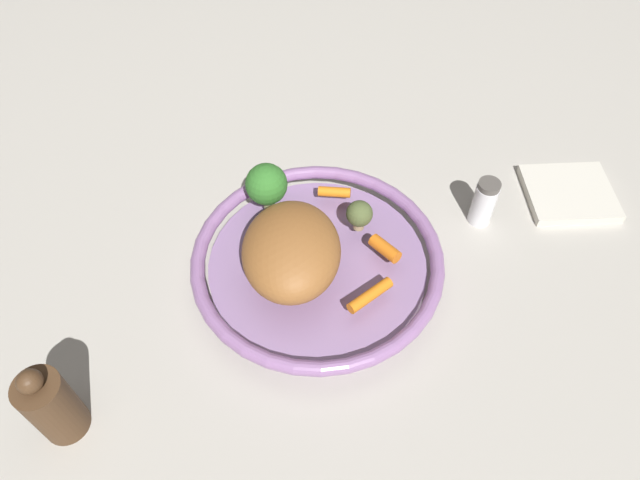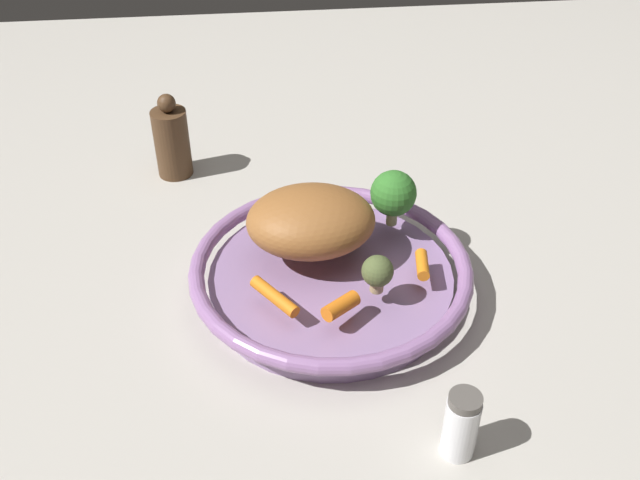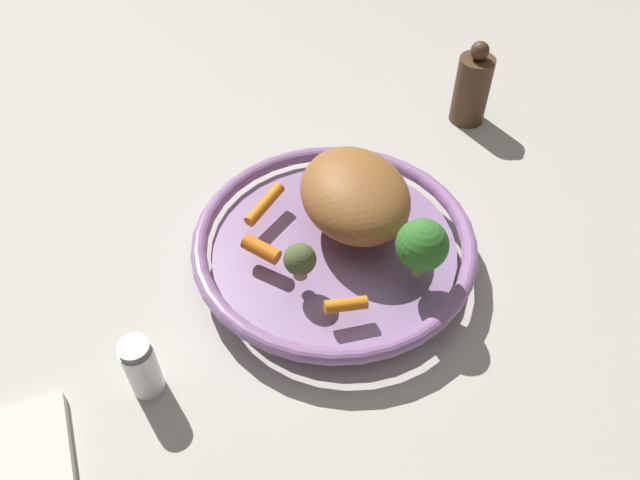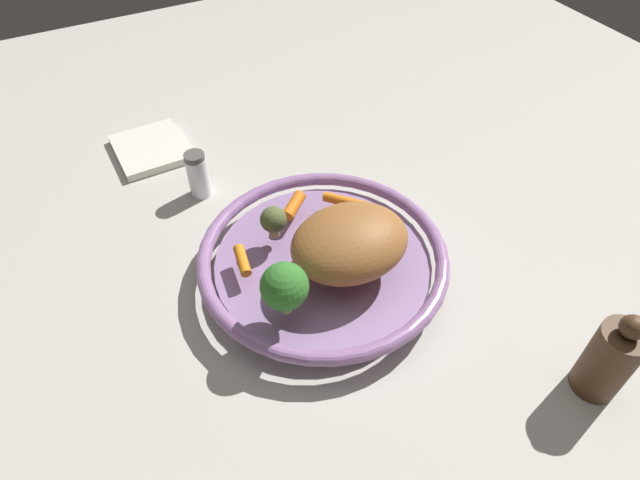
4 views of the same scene
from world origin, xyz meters
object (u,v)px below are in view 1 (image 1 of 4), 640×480
at_px(baby_carrot_back, 385,251).
at_px(broccoli_floret_large, 266,185).
at_px(baby_carrot_left, 334,192).
at_px(pepper_mill, 51,405).
at_px(dish_towel, 569,193).
at_px(baby_carrot_center, 370,295).
at_px(serving_bowl, 317,264).
at_px(roast_chicken_piece, 291,251).
at_px(broccoli_floret_mid, 359,214).
at_px(salt_shaker, 484,202).

bearing_deg(baby_carrot_back, broccoli_floret_large, -29.70).
relative_size(baby_carrot_left, pepper_mill, 0.35).
bearing_deg(dish_towel, broccoli_floret_large, 6.46).
relative_size(baby_carrot_left, dish_towel, 0.35).
bearing_deg(baby_carrot_center, broccoli_floret_large, -50.08).
relative_size(serving_bowl, roast_chicken_piece, 2.19).
relative_size(broccoli_floret_mid, dish_towel, 0.35).
distance_m(baby_carrot_back, broccoli_floret_large, 0.18).
height_order(serving_bowl, roast_chicken_piece, roast_chicken_piece).
distance_m(roast_chicken_piece, pepper_mill, 0.32).
bearing_deg(dish_towel, baby_carrot_left, 5.18).
bearing_deg(baby_carrot_center, baby_carrot_back, -110.51).
xyz_separation_m(serving_bowl, roast_chicken_piece, (0.03, 0.02, 0.06)).
xyz_separation_m(serving_bowl, broccoli_floret_large, (0.07, -0.09, 0.07)).
height_order(baby_carrot_back, broccoli_floret_mid, broccoli_floret_mid).
distance_m(serving_bowl, broccoli_floret_mid, 0.09).
bearing_deg(salt_shaker, baby_carrot_left, -2.60).
distance_m(baby_carrot_left, broccoli_floret_mid, 0.07).
xyz_separation_m(baby_carrot_center, baby_carrot_back, (-0.03, -0.07, 0.00)).
bearing_deg(serving_bowl, pepper_mill, 34.23).
bearing_deg(dish_towel, pepper_mill, 26.26).
distance_m(baby_carrot_left, baby_carrot_back, 0.13).
height_order(serving_bowl, baby_carrot_left, baby_carrot_left).
distance_m(serving_bowl, dish_towel, 0.42).
distance_m(baby_carrot_left, baby_carrot_center, 0.18).
bearing_deg(baby_carrot_left, broccoli_floret_mid, 117.37).
xyz_separation_m(pepper_mill, dish_towel, (-0.69, -0.34, -0.05)).
bearing_deg(roast_chicken_piece, baby_carrot_back, -172.04).
bearing_deg(baby_carrot_left, roast_chicken_piece, 64.29).
distance_m(serving_bowl, broccoli_floret_large, 0.13).
height_order(baby_carrot_left, dish_towel, baby_carrot_left).
height_order(roast_chicken_piece, baby_carrot_back, roast_chicken_piece).
height_order(broccoli_floret_mid, pepper_mill, pepper_mill).
height_order(baby_carrot_center, broccoli_floret_mid, broccoli_floret_mid).
relative_size(pepper_mill, dish_towel, 1.00).
xyz_separation_m(baby_carrot_left, dish_towel, (-0.37, -0.03, -0.05)).
xyz_separation_m(roast_chicken_piece, salt_shaker, (-0.28, -0.12, -0.05)).
xyz_separation_m(broccoli_floret_large, pepper_mill, (0.23, 0.29, -0.04)).
distance_m(baby_carrot_back, dish_towel, 0.34).
bearing_deg(serving_bowl, baby_carrot_left, -104.45).
bearing_deg(serving_bowl, salt_shaker, -158.81).
bearing_deg(broccoli_floret_mid, salt_shaker, -165.11).
relative_size(broccoli_floret_large, pepper_mill, 0.57).
height_order(broccoli_floret_large, broccoli_floret_mid, broccoli_floret_large).
height_order(baby_carrot_back, pepper_mill, pepper_mill).
distance_m(baby_carrot_center, broccoli_floret_mid, 0.12).
relative_size(serving_bowl, baby_carrot_left, 7.40).
relative_size(baby_carrot_center, pepper_mill, 0.51).
distance_m(roast_chicken_piece, baby_carrot_center, 0.11).
height_order(serving_bowl, dish_towel, serving_bowl).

